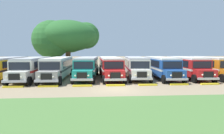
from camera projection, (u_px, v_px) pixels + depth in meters
name	position (u px, v px, depth m)	size (l,w,h in m)	color
ground_plane	(117.00, 89.00, 18.17)	(220.00, 220.00, 0.00)	#937F60
foreground_grass_strip	(133.00, 120.00, 10.04)	(80.00, 10.56, 0.01)	#4C7538
parked_bus_slot_0	(5.00, 67.00, 24.78)	(2.73, 10.85, 2.82)	yellow
parked_bus_slot_1	(33.00, 67.00, 24.60)	(2.79, 10.85, 2.82)	silver
parked_bus_slot_2	(58.00, 67.00, 24.84)	(2.71, 10.84, 2.82)	#9E9993
parked_bus_slot_3	(87.00, 66.00, 25.80)	(3.11, 10.90, 2.82)	teal
parked_bus_slot_4	(110.00, 66.00, 25.79)	(2.97, 10.88, 2.82)	red
parked_bus_slot_5	(135.00, 66.00, 26.39)	(3.38, 10.95, 2.82)	silver
parked_bus_slot_6	(161.00, 66.00, 26.06)	(2.86, 10.86, 2.82)	#23519E
parked_bus_slot_7	(186.00, 66.00, 26.47)	(3.04, 10.89, 2.82)	red
parked_bus_slot_8	(207.00, 66.00, 26.87)	(2.82, 10.86, 2.82)	orange
curb_wheelstop_1	(13.00, 87.00, 19.01)	(2.00, 0.36, 0.15)	yellow
curb_wheelstop_2	(48.00, 86.00, 19.27)	(2.00, 0.36, 0.15)	yellow
curb_wheelstop_3	(82.00, 86.00, 19.54)	(2.00, 0.36, 0.15)	yellow
curb_wheelstop_4	(115.00, 85.00, 19.80)	(2.00, 0.36, 0.15)	yellow
curb_wheelstop_5	(148.00, 85.00, 20.06)	(2.00, 0.36, 0.15)	yellow
curb_wheelstop_6	(179.00, 84.00, 20.32)	(2.00, 0.36, 0.15)	yellow
curb_wheelstop_7	(210.00, 84.00, 20.59)	(2.00, 0.36, 0.15)	yellow
broad_shade_tree	(67.00, 37.00, 37.67)	(12.77, 12.57, 9.96)	brown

